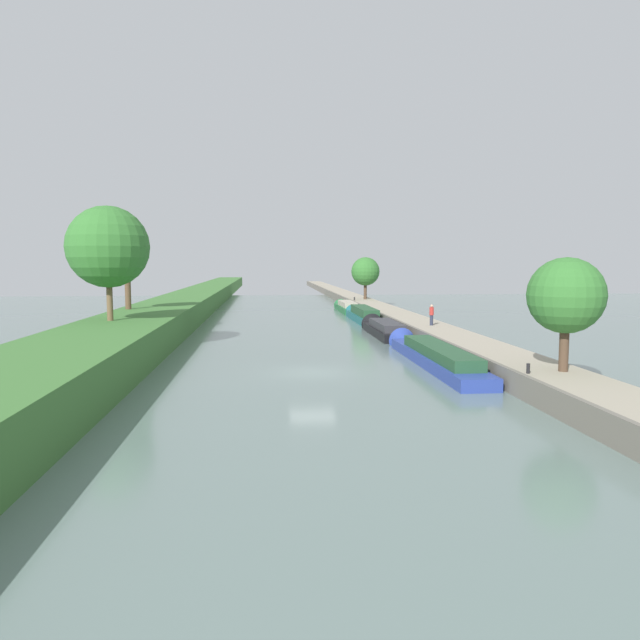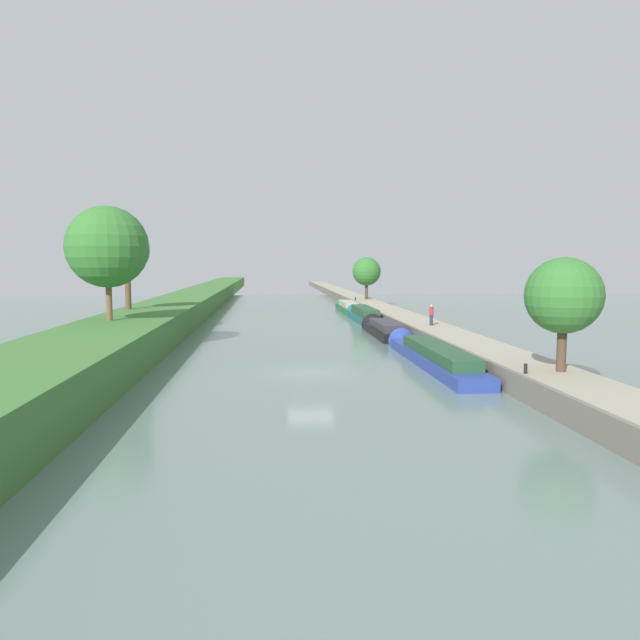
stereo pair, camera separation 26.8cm
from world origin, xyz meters
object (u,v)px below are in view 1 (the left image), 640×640
at_px(narrowboat_green, 346,307).
at_px(mooring_bollard_near, 528,368).
at_px(narrowboat_black, 383,329).
at_px(person_walking, 432,314).
at_px(mooring_bollard_far, 354,299).
at_px(narrowboat_blue, 432,355).
at_px(narrowboat_teal, 362,315).

height_order(narrowboat_green, mooring_bollard_near, mooring_bollard_near).
relative_size(narrowboat_black, narrowboat_green, 0.98).
bearing_deg(person_walking, mooring_bollard_far, 92.52).
bearing_deg(narrowboat_black, mooring_bollard_near, -85.49).
xyz_separation_m(narrowboat_blue, mooring_bollard_near, (1.79, -9.18, 0.77)).
bearing_deg(narrowboat_green, narrowboat_teal, -89.91).
bearing_deg(mooring_bollard_far, person_walking, -87.48).
relative_size(narrowboat_teal, mooring_bollard_near, 30.20).
height_order(narrowboat_blue, narrowboat_green, narrowboat_green).
distance_m(person_walking, mooring_bollard_far, 32.00).
relative_size(narrowboat_black, mooring_bollard_far, 24.60).
relative_size(mooring_bollard_near, mooring_bollard_far, 1.00).
bearing_deg(narrowboat_teal, narrowboat_blue, -90.17).
height_order(narrowboat_blue, mooring_bollard_far, mooring_bollard_far).
xyz_separation_m(person_walking, mooring_bollard_far, (-1.41, 31.97, -0.65)).
bearing_deg(narrowboat_blue, narrowboat_green, 89.91).
bearing_deg(person_walking, narrowboat_teal, 101.86).
bearing_deg(mooring_bollard_near, narrowboat_green, 92.06).
bearing_deg(narrowboat_black, narrowboat_green, 89.67).
distance_m(narrowboat_black, narrowboat_teal, 11.83).
bearing_deg(narrowboat_blue, narrowboat_teal, 89.83).
bearing_deg(person_walking, narrowboat_green, 96.56).
bearing_deg(narrowboat_green, narrowboat_blue, -90.09).
relative_size(narrowboat_green, mooring_bollard_far, 25.12).
height_order(narrowboat_teal, person_walking, person_walking).
distance_m(narrowboat_blue, narrowboat_green, 38.84).
relative_size(person_walking, mooring_bollard_far, 3.69).
height_order(person_walking, mooring_bollard_far, person_walking).
height_order(narrowboat_black, person_walking, person_walking).
height_order(narrowboat_black, narrowboat_green, narrowboat_black).
height_order(narrowboat_green, mooring_bollard_far, mooring_bollard_far).
bearing_deg(mooring_bollard_near, narrowboat_black, 94.51).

